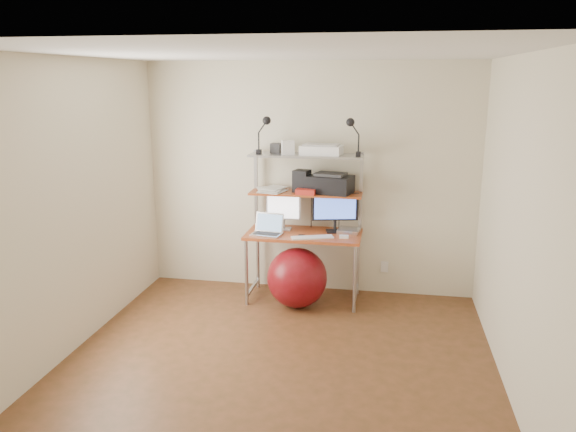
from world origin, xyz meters
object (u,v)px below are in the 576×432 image
monitor_black (335,209)px  laptop (268,230)px  printer (331,184)px  exercise_ball (297,278)px  monitor_silver (283,209)px

monitor_black → laptop: 0.74m
monitor_black → printer: (-0.06, 0.03, 0.27)m
monitor_black → printer: printer is taller
exercise_ball → laptop: bearing=163.3°
laptop → exercise_ball: bearing=-7.0°
laptop → printer: 0.81m
monitor_black → exercise_ball: bearing=-150.7°
monitor_black → laptop: monitor_black is taller
laptop → printer: bearing=31.1°
monitor_black → laptop: size_ratio=1.41×
monitor_silver → monitor_black: bearing=-2.7°
monitor_black → exercise_ball: 0.82m
monitor_silver → exercise_ball: 0.74m
monitor_silver → printer: printer is taller
monitor_silver → printer: 0.57m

